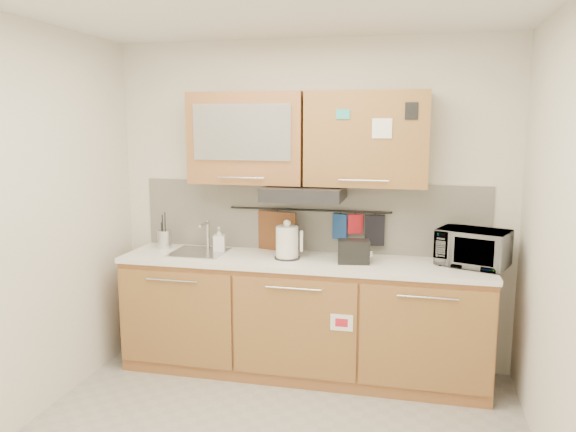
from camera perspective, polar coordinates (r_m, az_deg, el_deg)
The scene contains 19 objects.
wall_back at distance 4.53m, azimuth 2.27°, elevation 1.20°, with size 3.20×3.20×0.00m, color silver.
wall_left at distance 3.85m, azimuth -26.51°, elevation -1.25°, with size 3.00×3.00×0.00m, color silver.
wall_right at distance 3.08m, azimuth 27.15°, elevation -3.75°, with size 3.00×3.00×0.00m, color silver.
base_cabinet at distance 4.46m, azimuth 1.44°, elevation -10.81°, with size 2.80×0.64×0.88m.
countertop at distance 4.31m, azimuth 1.47°, elevation -4.64°, with size 2.82×0.62×0.04m, color white.
backsplash at distance 4.54m, azimuth 2.23°, elevation -0.07°, with size 2.80×0.02×0.56m, color silver.
upper_cabinets at distance 4.32m, azimuth 1.81°, elevation 7.87°, with size 1.82×0.37×0.70m.
range_hood at distance 4.27m, azimuth 1.66°, elevation 2.33°, with size 0.60×0.46×0.10m, color black.
sink at distance 4.56m, azimuth -9.01°, elevation -3.65°, with size 0.42×0.40×0.26m.
utensil_rail at distance 4.49m, azimuth 2.15°, elevation 0.61°, with size 0.02×0.02×1.30m, color black.
utensil_crock at distance 4.78m, azimuth -12.42°, elevation -2.28°, with size 0.15×0.15×0.30m.
kettle at distance 4.29m, azimuth -0.07°, elevation -2.77°, with size 0.23×0.21×0.30m.
toaster at distance 4.19m, azimuth 6.68°, elevation -3.58°, with size 0.25×0.17×0.18m.
microwave at distance 4.29m, azimuth 18.28°, elevation -3.08°, with size 0.48×0.33×0.27m, color #999999.
soap_bottle at distance 4.56m, azimuth -7.00°, elevation -2.38°, with size 0.09×0.09×0.20m, color #999999.
cutting_board at distance 4.57m, azimuth -1.11°, elevation -2.11°, with size 0.33×0.02×0.41m, color brown.
oven_mitt at distance 4.46m, azimuth 5.32°, elevation -1.07°, with size 0.12×0.03×0.20m, color navy.
dark_pouch at distance 4.43m, azimuth 8.79°, elevation -1.44°, with size 0.15×0.04×0.24m, color black.
pot_holder at distance 4.44m, azimuth 6.85°, elevation -0.80°, with size 0.12×0.02×0.15m, color red.
Camera 1 is at (0.83, -2.91, 1.94)m, focal length 35.00 mm.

